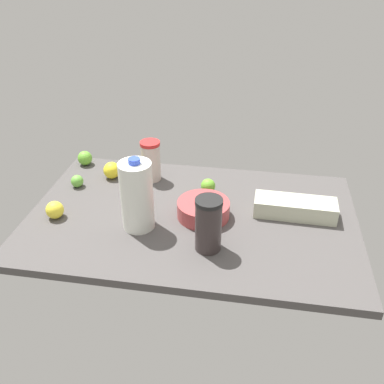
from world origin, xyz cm
name	(u,v)px	position (x,y,z in cm)	size (l,w,h in cm)	color
countertop	(192,218)	(0.00, 0.00, 1.50)	(120.00, 76.00, 3.00)	#4B4847
shaker_bottle	(208,224)	(8.30, -17.94, 12.51)	(8.88, 8.88, 18.95)	#372D2D
mixing_bowl	(204,209)	(4.21, 0.47, 6.03)	(19.16, 19.16, 6.06)	#B14244
milk_jug	(137,196)	(-17.47, -9.71, 15.64)	(11.28, 11.28, 26.85)	white
egg_carton	(295,208)	(37.18, 6.21, 6.24)	(29.54, 10.13, 6.48)	beige
tumbler_cup	(151,161)	(-21.19, 23.83, 11.61)	(8.15, 8.15, 17.13)	beige
lemon_by_jug	(112,170)	(-37.94, 22.07, 6.53)	(7.06, 7.06, 7.06)	yellow
lime_near_front	(77,181)	(-49.62, 12.71, 5.52)	(5.03, 5.03, 5.03)	#68B340
lime_beside_bowl	(208,186)	(3.68, 17.10, 5.89)	(5.79, 5.79, 5.79)	#6AB731
lime_far_back	(85,158)	(-53.61, 31.56, 6.18)	(6.35, 6.35, 6.35)	#67B334
lemon_loose	(55,210)	(-48.96, -9.54, 6.24)	(6.48, 6.48, 6.48)	yellow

